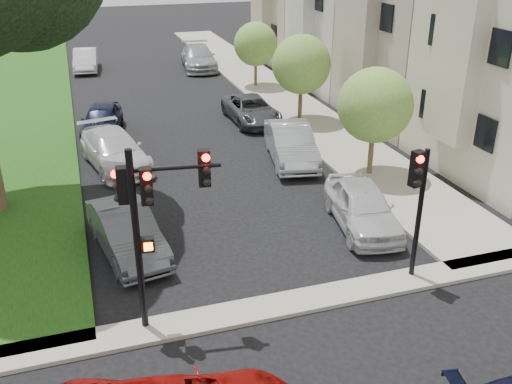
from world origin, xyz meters
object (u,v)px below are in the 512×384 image
object	(u,v)px
car_parked_4	(198,57)
car_parked_0	(362,206)
small_tree_c	(256,44)
car_parked_1	(291,144)
car_parked_5	(127,232)
small_tree_a	(375,105)
car_parked_2	(251,110)
small_tree_b	(301,65)
car_parked_9	(86,60)
traffic_signal_secondary	(418,192)
car_parked_7	(102,120)
car_parked_6	(114,150)
traffic_signal_main	(151,208)

from	to	relation	value
car_parked_4	car_parked_0	bearing A→B (deg)	-83.93
small_tree_c	car_parked_4	bearing A→B (deg)	109.95
car_parked_1	car_parked_5	distance (m)	9.39
car_parked_4	car_parked_5	xyz separation A→B (m)	(-7.71, -24.47, -0.08)
small_tree_a	car_parked_5	size ratio (longest dim) A/B	1.00
small_tree_a	car_parked_2	distance (m)	8.88
car_parked_4	car_parked_1	bearing A→B (deg)	-84.34
small_tree_c	car_parked_4	distance (m)	6.90
small_tree_a	small_tree_b	size ratio (longest dim) A/B	0.99
car_parked_4	car_parked_9	size ratio (longest dim) A/B	1.24
small_tree_a	car_parked_9	world-z (taller)	small_tree_a
traffic_signal_secondary	car_parked_5	world-z (taller)	traffic_signal_secondary
traffic_signal_secondary	car_parked_7	bearing A→B (deg)	115.16
car_parked_9	traffic_signal_secondary	bearing A→B (deg)	-71.70
car_parked_4	car_parked_6	world-z (taller)	car_parked_4
small_tree_a	car_parked_1	world-z (taller)	small_tree_a
car_parked_0	car_parked_6	bearing A→B (deg)	142.18
small_tree_b	traffic_signal_main	distance (m)	17.49
small_tree_b	car_parked_5	bearing A→B (deg)	-132.88
small_tree_b	small_tree_c	size ratio (longest dim) A/B	1.11
car_parked_1	car_parked_4	distance (m)	18.83
car_parked_6	car_parked_2	bearing A→B (deg)	17.37
small_tree_a	car_parked_2	world-z (taller)	small_tree_a
car_parked_1	small_tree_c	bearing A→B (deg)	89.69
small_tree_c	small_tree_b	bearing A→B (deg)	-90.00
car_parked_1	car_parked_7	xyz separation A→B (m)	(-7.42, 6.07, -0.06)
small_tree_b	traffic_signal_main	size ratio (longest dim) A/B	0.93
traffic_signal_main	small_tree_a	bearing A→B (deg)	36.18
small_tree_a	car_parked_0	xyz separation A→B (m)	(-2.36, -3.84, -2.18)
traffic_signal_main	car_parked_5	world-z (taller)	traffic_signal_main
traffic_signal_main	car_parked_5	xyz separation A→B (m)	(-0.35, 3.85, -2.58)
car_parked_0	car_parked_2	distance (m)	12.08
car_parked_1	car_parked_2	bearing A→B (deg)	100.21
small_tree_a	small_tree_c	world-z (taller)	small_tree_a
small_tree_b	traffic_signal_main	world-z (taller)	traffic_signal_main
small_tree_b	car_parked_7	distance (m)	10.18
car_parked_2	car_parked_6	xyz separation A→B (m)	(-7.28, -4.07, 0.08)
car_parked_0	car_parked_2	bearing A→B (deg)	99.93
car_parked_9	car_parked_0	bearing A→B (deg)	-69.73
small_tree_a	car_parked_1	distance (m)	4.08
car_parked_1	car_parked_2	size ratio (longest dim) A/B	1.03
small_tree_c	car_parked_0	world-z (taller)	small_tree_c
small_tree_c	traffic_signal_secondary	xyz separation A→B (m)	(-2.56, -22.11, 0.06)
traffic_signal_main	car_parked_0	distance (m)	8.34
traffic_signal_main	car_parked_2	bearing A→B (deg)	64.72
small_tree_a	car_parked_4	xyz separation A→B (m)	(-2.27, 21.28, -2.12)
traffic_signal_main	car_parked_4	xyz separation A→B (m)	(7.36, 28.32, -2.49)
traffic_signal_main	car_parked_0	bearing A→B (deg)	23.77
car_parked_7	car_parked_0	bearing A→B (deg)	-47.35
car_parked_0	traffic_signal_secondary	bearing A→B (deg)	-83.93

